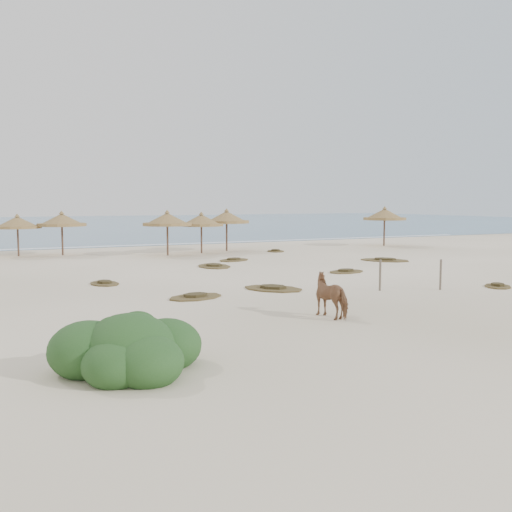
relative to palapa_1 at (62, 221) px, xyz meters
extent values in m
plane|color=#FCEACF|center=(5.65, -19.86, -2.32)|extent=(160.00, 160.00, 0.00)
cube|color=#2B5E83|center=(5.65, 55.14, -2.32)|extent=(200.00, 100.00, 0.01)
cube|color=white|center=(5.65, 6.14, -2.32)|extent=(70.00, 0.60, 0.01)
cylinder|color=brown|center=(0.00, 0.00, -1.20)|extent=(0.13, 0.13, 2.24)
cylinder|color=olive|center=(0.00, 0.00, -0.28)|extent=(4.01, 4.01, 0.19)
cone|color=olive|center=(0.00, 0.00, 0.07)|extent=(3.88, 3.88, 0.80)
cone|color=olive|center=(0.00, 0.00, 0.55)|extent=(0.38, 0.38, 0.23)
cylinder|color=brown|center=(-2.73, 0.49, -1.27)|extent=(0.12, 0.12, 2.10)
cylinder|color=olive|center=(-2.73, 0.49, -0.40)|extent=(3.87, 3.87, 0.18)
cone|color=olive|center=(-2.73, 0.49, -0.07)|extent=(3.74, 3.74, 0.75)
cone|color=olive|center=(-2.73, 0.49, 0.38)|extent=(0.36, 0.36, 0.22)
cylinder|color=brown|center=(8.92, -2.72, -1.24)|extent=(0.12, 0.12, 2.17)
cylinder|color=olive|center=(8.92, -2.72, -0.34)|extent=(4.09, 4.09, 0.19)
cone|color=olive|center=(8.92, -2.72, 0.00)|extent=(3.96, 3.96, 0.77)
cone|color=olive|center=(8.92, -2.72, 0.47)|extent=(0.37, 0.37, 0.23)
cylinder|color=brown|center=(6.29, -3.33, -1.18)|extent=(0.13, 0.13, 2.28)
cylinder|color=olive|center=(6.29, -3.33, -0.24)|extent=(4.05, 4.05, 0.20)
cone|color=olive|center=(6.29, -3.33, 0.12)|extent=(3.92, 3.92, 0.81)
cone|color=olive|center=(6.29, -3.33, 0.61)|extent=(0.39, 0.39, 0.24)
cylinder|color=brown|center=(11.22, -1.82, -1.16)|extent=(0.13, 0.13, 2.32)
cylinder|color=olive|center=(11.22, -1.82, -0.20)|extent=(3.46, 3.46, 0.20)
cone|color=olive|center=(11.22, -1.82, 0.17)|extent=(3.34, 3.34, 0.83)
cone|color=olive|center=(11.22, -1.82, 0.66)|extent=(0.40, 0.40, 0.24)
cylinder|color=brown|center=(24.58, -3.04, -1.12)|extent=(0.14, 0.14, 2.41)
cylinder|color=olive|center=(24.58, -3.04, -0.12)|extent=(4.28, 4.28, 0.21)
cone|color=olive|center=(24.58, -3.04, 0.26)|extent=(4.14, 4.14, 0.86)
cone|color=olive|center=(24.58, -3.04, 0.78)|extent=(0.41, 0.41, 0.25)
imported|color=#8C5D3F|center=(4.83, -25.32, -1.64)|extent=(1.01, 1.73, 1.37)
cylinder|color=#716355|center=(9.50, -21.70, -1.69)|extent=(0.12, 0.12, 1.26)
cylinder|color=#716355|center=(11.84, -22.63, -1.70)|extent=(0.11, 0.11, 1.25)
ellipsoid|color=#295022|center=(-2.27, -28.40, -1.78)|extent=(1.96, 1.96, 1.47)
ellipsoid|color=#295022|center=(-1.39, -28.10, -1.88)|extent=(1.56, 1.56, 1.17)
ellipsoid|color=#295022|center=(-3.05, -28.01, -1.83)|extent=(1.66, 1.66, 1.25)
ellipsoid|color=#295022|center=(-2.07, -29.08, -1.93)|extent=(1.47, 1.47, 1.10)
ellipsoid|color=#295022|center=(-2.66, -28.89, -1.95)|extent=(1.37, 1.37, 1.03)
ellipsoid|color=#295022|center=(-1.68, -27.52, -1.98)|extent=(1.17, 1.17, 0.88)
ellipsoid|color=#295022|center=(-1.98, -27.91, -1.44)|extent=(0.88, 0.88, 0.66)
ellipsoid|color=#295022|center=(-2.56, -28.30, -1.39)|extent=(0.78, 0.78, 0.59)
camera|label=1|loc=(-4.99, -40.03, 1.27)|focal=40.00mm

